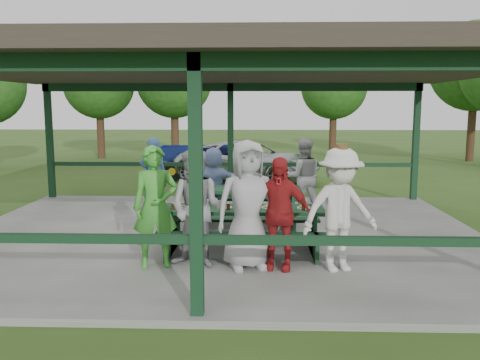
{
  "coord_description": "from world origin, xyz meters",
  "views": [
    {
      "loc": [
        0.69,
        -9.46,
        2.52
      ],
      "look_at": [
        0.38,
        -0.3,
        1.18
      ],
      "focal_mm": 38.0,
      "sensor_mm": 36.0,
      "label": 1
    }
  ],
  "objects_px": {
    "pickup_truck": "(247,161)",
    "farm_trailer": "(197,161)",
    "spectator_blue": "(153,174)",
    "contestant_grey_left": "(197,209)",
    "picnic_table_near": "(242,224)",
    "contestant_red": "(278,213)",
    "spectator_lblue": "(214,182)",
    "picnic_table_far": "(242,202)",
    "contestant_white_fedora": "(340,210)",
    "contestant_green": "(155,207)",
    "contestant_grey_mid": "(248,205)",
    "spectator_grey": "(303,177)"
  },
  "relations": [
    {
      "from": "picnic_table_near",
      "to": "spectator_grey",
      "type": "relative_size",
      "value": 1.58
    },
    {
      "from": "spectator_lblue",
      "to": "farm_trailer",
      "type": "distance_m",
      "value": 6.65
    },
    {
      "from": "pickup_truck",
      "to": "contestant_grey_mid",
      "type": "bearing_deg",
      "value": -158.41
    },
    {
      "from": "picnic_table_near",
      "to": "contestant_grey_mid",
      "type": "xyz_separation_m",
      "value": [
        0.11,
        -0.86,
        0.49
      ]
    },
    {
      "from": "contestant_grey_left",
      "to": "spectator_blue",
      "type": "relative_size",
      "value": 1.05
    },
    {
      "from": "contestant_green",
      "to": "contestant_white_fedora",
      "type": "bearing_deg",
      "value": -14.71
    },
    {
      "from": "contestant_grey_mid",
      "to": "picnic_table_far",
      "type": "bearing_deg",
      "value": 76.58
    },
    {
      "from": "picnic_table_near",
      "to": "contestant_red",
      "type": "distance_m",
      "value": 1.1
    },
    {
      "from": "picnic_table_near",
      "to": "contestant_grey_mid",
      "type": "distance_m",
      "value": 0.99
    },
    {
      "from": "picnic_table_near",
      "to": "spectator_lblue",
      "type": "distance_m",
      "value": 2.89
    },
    {
      "from": "contestant_red",
      "to": "contestant_white_fedora",
      "type": "distance_m",
      "value": 0.9
    },
    {
      "from": "contestant_white_fedora",
      "to": "pickup_truck",
      "type": "bearing_deg",
      "value": 80.69
    },
    {
      "from": "contestant_red",
      "to": "spectator_blue",
      "type": "relative_size",
      "value": 0.99
    },
    {
      "from": "contestant_green",
      "to": "contestant_grey_left",
      "type": "relative_size",
      "value": 1.03
    },
    {
      "from": "spectator_blue",
      "to": "picnic_table_near",
      "type": "bearing_deg",
      "value": 103.91
    },
    {
      "from": "contestant_white_fedora",
      "to": "farm_trailer",
      "type": "relative_size",
      "value": 0.54
    },
    {
      "from": "contestant_grey_mid",
      "to": "spectator_blue",
      "type": "height_order",
      "value": "contestant_grey_mid"
    },
    {
      "from": "spectator_grey",
      "to": "spectator_blue",
      "type": "bearing_deg",
      "value": -11.22
    },
    {
      "from": "contestant_green",
      "to": "farm_trailer",
      "type": "xyz_separation_m",
      "value": [
        -0.57,
        10.16,
        -0.42
      ]
    },
    {
      "from": "spectator_lblue",
      "to": "spectator_blue",
      "type": "distance_m",
      "value": 1.58
    },
    {
      "from": "contestant_grey_left",
      "to": "pickup_truck",
      "type": "distance_m",
      "value": 9.58
    },
    {
      "from": "contestant_grey_left",
      "to": "contestant_grey_mid",
      "type": "bearing_deg",
      "value": 11.36
    },
    {
      "from": "contestant_grey_mid",
      "to": "spectator_lblue",
      "type": "distance_m",
      "value": 3.74
    },
    {
      "from": "contestant_grey_mid",
      "to": "farm_trailer",
      "type": "height_order",
      "value": "contestant_grey_mid"
    },
    {
      "from": "contestant_grey_left",
      "to": "spectator_blue",
      "type": "xyz_separation_m",
      "value": [
        -1.51,
        4.18,
        -0.04
      ]
    },
    {
      "from": "spectator_blue",
      "to": "contestant_grey_mid",
      "type": "bearing_deg",
      "value": 99.42
    },
    {
      "from": "contestant_grey_left",
      "to": "contestant_white_fedora",
      "type": "xyz_separation_m",
      "value": [
        2.12,
        -0.12,
        0.02
      ]
    },
    {
      "from": "spectator_lblue",
      "to": "farm_trailer",
      "type": "relative_size",
      "value": 0.44
    },
    {
      "from": "contestant_white_fedora",
      "to": "spectator_blue",
      "type": "bearing_deg",
      "value": 111.87
    },
    {
      "from": "contestant_grey_left",
      "to": "contestant_green",
      "type": "bearing_deg",
      "value": -162.75
    },
    {
      "from": "contestant_grey_mid",
      "to": "contestant_grey_left",
      "type": "bearing_deg",
      "value": 159.35
    },
    {
      "from": "contestant_red",
      "to": "spectator_blue",
      "type": "xyz_separation_m",
      "value": [
        -2.73,
        4.24,
        0.01
      ]
    },
    {
      "from": "picnic_table_near",
      "to": "pickup_truck",
      "type": "xyz_separation_m",
      "value": [
        -0.08,
        8.75,
        0.1
      ]
    },
    {
      "from": "spectator_blue",
      "to": "pickup_truck",
      "type": "distance_m",
      "value": 5.78
    },
    {
      "from": "contestant_grey_mid",
      "to": "farm_trailer",
      "type": "relative_size",
      "value": 0.56
    },
    {
      "from": "picnic_table_far",
      "to": "spectator_blue",
      "type": "relative_size",
      "value": 1.42
    },
    {
      "from": "picnic_table_near",
      "to": "picnic_table_far",
      "type": "height_order",
      "value": "same"
    },
    {
      "from": "contestant_green",
      "to": "contestant_white_fedora",
      "type": "distance_m",
      "value": 2.75
    },
    {
      "from": "contestant_white_fedora",
      "to": "contestant_red",
      "type": "bearing_deg",
      "value": 158.06
    },
    {
      "from": "contestant_white_fedora",
      "to": "contestant_green",
      "type": "bearing_deg",
      "value": 159.56
    },
    {
      "from": "picnic_table_near",
      "to": "contestant_white_fedora",
      "type": "height_order",
      "value": "contestant_white_fedora"
    },
    {
      "from": "spectator_blue",
      "to": "spectator_grey",
      "type": "distance_m",
      "value": 3.47
    },
    {
      "from": "farm_trailer",
      "to": "contestant_grey_left",
      "type": "bearing_deg",
      "value": -87.48
    },
    {
      "from": "pickup_truck",
      "to": "farm_trailer",
      "type": "relative_size",
      "value": 1.39
    },
    {
      "from": "picnic_table_near",
      "to": "contestant_red",
      "type": "bearing_deg",
      "value": -57.04
    },
    {
      "from": "contestant_green",
      "to": "spectator_lblue",
      "type": "distance_m",
      "value": 3.65
    },
    {
      "from": "spectator_lblue",
      "to": "pickup_truck",
      "type": "distance_m",
      "value": 6.0
    },
    {
      "from": "spectator_blue",
      "to": "spectator_lblue",
      "type": "bearing_deg",
      "value": 139.18
    },
    {
      "from": "contestant_white_fedora",
      "to": "picnic_table_far",
      "type": "bearing_deg",
      "value": 99.02
    },
    {
      "from": "contestant_grey_mid",
      "to": "spectator_blue",
      "type": "relative_size",
      "value": 1.14
    }
  ]
}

